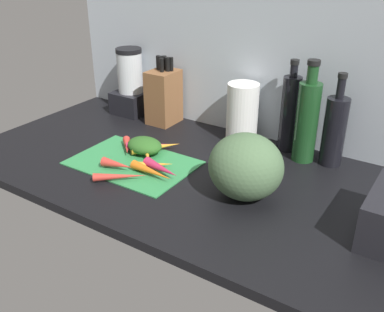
{
  "coord_description": "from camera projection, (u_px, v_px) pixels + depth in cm",
  "views": [
    {
      "loc": [
        65.6,
        -108.19,
        68.71
      ],
      "look_at": [
        -0.51,
        -7.14,
        9.04
      ],
      "focal_mm": 41.05,
      "sensor_mm": 36.0,
      "label": 1
    }
  ],
  "objects": [
    {
      "name": "carrot_8",
      "position": [
        161.0,
        169.0,
        1.41
      ],
      "size": [
        14.63,
        6.02,
        3.53
      ],
      "primitive_type": "cone",
      "rotation": [
        0.0,
        1.57,
        -0.18
      ],
      "color": "#B2264C",
      "rests_on": "cutting_board"
    },
    {
      "name": "carrot_3",
      "position": [
        152.0,
        172.0,
        1.4
      ],
      "size": [
        16.46,
        4.45,
        3.02
      ],
      "primitive_type": "cone",
      "rotation": [
        0.0,
        1.57,
        -0.09
      ],
      "color": "orange",
      "rests_on": "cutting_board"
    },
    {
      "name": "carrot_2",
      "position": [
        156.0,
        165.0,
        1.45
      ],
      "size": [
        10.56,
        8.96,
        2.42
      ],
      "primitive_type": "cone",
      "rotation": [
        0.0,
        1.57,
        0.66
      ],
      "color": "orange",
      "rests_on": "cutting_board"
    },
    {
      "name": "carrot_5",
      "position": [
        117.0,
        164.0,
        1.44
      ],
      "size": [
        11.32,
        4.97,
        3.24
      ],
      "primitive_type": "cone",
      "rotation": [
        0.0,
        1.57,
        0.16
      ],
      "color": "red",
      "rests_on": "cutting_board"
    },
    {
      "name": "ground_plane",
      "position": [
        205.0,
        177.0,
        1.44
      ],
      "size": [
        170.0,
        80.0,
        3.0
      ],
      "primitive_type": "cube",
      "color": "black"
    },
    {
      "name": "bottle_2",
      "position": [
        334.0,
        130.0,
        1.45
      ],
      "size": [
        7.49,
        7.49,
        31.54
      ],
      "color": "black",
      "rests_on": "ground_plane"
    },
    {
      "name": "bottle_1",
      "position": [
        307.0,
        120.0,
        1.46
      ],
      "size": [
        7.58,
        7.58,
        34.87
      ],
      "color": "#19421E",
      "rests_on": "ground_plane"
    },
    {
      "name": "wall_back",
      "position": [
        262.0,
        58.0,
        1.59
      ],
      "size": [
        170.0,
        3.0,
        60.0
      ],
      "primitive_type": "cube",
      "color": "#ADB7C1",
      "rests_on": "ground_plane"
    },
    {
      "name": "carrot_0",
      "position": [
        127.0,
        146.0,
        1.57
      ],
      "size": [
        10.2,
        10.84,
        2.77
      ],
      "primitive_type": "cone",
      "rotation": [
        0.0,
        1.57,
        -0.83
      ],
      "color": "red",
      "rests_on": "cutting_board"
    },
    {
      "name": "knife_block",
      "position": [
        164.0,
        96.0,
        1.79
      ],
      "size": [
        10.49,
        12.77,
        27.35
      ],
      "color": "brown",
      "rests_on": "ground_plane"
    },
    {
      "name": "cutting_board",
      "position": [
        133.0,
        162.0,
        1.5
      ],
      "size": [
        41.32,
        28.19,
        0.8
      ],
      "primitive_type": "cube",
      "color": "#338C4C",
      "rests_on": "ground_plane"
    },
    {
      "name": "carrot_greens_pile",
      "position": [
        145.0,
        145.0,
        1.55
      ],
      "size": [
        13.07,
        10.05,
        5.53
      ],
      "primitive_type": "ellipsoid",
      "color": "#2D6023",
      "rests_on": "cutting_board"
    },
    {
      "name": "blender_appliance",
      "position": [
        131.0,
        86.0,
        1.89
      ],
      "size": [
        14.25,
        14.25,
        28.27
      ],
      "color": "black",
      "rests_on": "ground_plane"
    },
    {
      "name": "paper_towel_roll",
      "position": [
        242.0,
        113.0,
        1.62
      ],
      "size": [
        11.67,
        11.67,
        22.31
      ],
      "primitive_type": "cylinder",
      "color": "white",
      "rests_on": "ground_plane"
    },
    {
      "name": "winter_squash",
      "position": [
        246.0,
        167.0,
        1.27
      ],
      "size": [
        22.15,
        20.72,
        19.72
      ],
      "primitive_type": "ellipsoid",
      "color": "#4C6B47",
      "rests_on": "ground_plane"
    },
    {
      "name": "carrot_1",
      "position": [
        120.0,
        176.0,
        1.37
      ],
      "size": [
        14.76,
        12.25,
        2.64
      ],
      "primitive_type": "cone",
      "rotation": [
        0.0,
        1.57,
        0.66
      ],
      "color": "red",
      "rests_on": "cutting_board"
    },
    {
      "name": "carrot_7",
      "position": [
        156.0,
        147.0,
        1.56
      ],
      "size": [
        13.88,
        15.98,
        3.41
      ],
      "primitive_type": "cone",
      "rotation": [
        0.0,
        1.57,
        0.89
      ],
      "color": "orange",
      "rests_on": "cutting_board"
    },
    {
      "name": "carrot_6",
      "position": [
        147.0,
        152.0,
        1.52
      ],
      "size": [
        13.81,
        14.42,
        3.33
      ],
      "primitive_type": "cone",
      "rotation": [
        0.0,
        1.57,
        -0.82
      ],
      "color": "orange",
      "rests_on": "cutting_board"
    },
    {
      "name": "bottle_0",
      "position": [
        290.0,
        113.0,
        1.54
      ],
      "size": [
        6.49,
        6.49,
        32.94
      ],
      "color": "black",
      "rests_on": "ground_plane"
    },
    {
      "name": "carrot_4",
      "position": [
        151.0,
        145.0,
        1.58
      ],
      "size": [
        15.38,
        13.35,
        2.97
      ],
      "primitive_type": "cone",
      "rotation": [
        0.0,
        1.57,
        0.69
      ],
      "color": "#B2264C",
      "rests_on": "cutting_board"
    }
  ]
}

